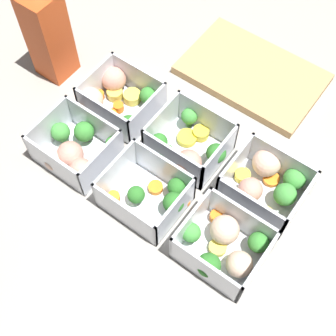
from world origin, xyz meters
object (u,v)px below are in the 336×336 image
at_px(container_near_center, 151,195).
at_px(container_near_right, 224,246).
at_px(container_far_center, 188,147).
at_px(container_far_left, 116,99).
at_px(container_near_left, 75,150).
at_px(juice_carton, 48,35).
at_px(container_far_right, 268,182).

height_order(container_near_center, container_near_right, same).
height_order(container_near_center, container_far_center, same).
bearing_deg(container_far_center, container_far_left, 177.45).
bearing_deg(container_near_left, juice_carton, 142.04).
bearing_deg(container_far_right, juice_carton, -178.71).
height_order(container_near_center, container_far_right, same).
distance_m(container_far_left, juice_carton, 0.18).
height_order(container_near_left, container_near_center, same).
bearing_deg(container_near_right, container_far_center, 142.39).
height_order(container_near_right, juice_carton, juice_carton).
bearing_deg(container_far_right, container_far_left, -177.58).
xyz_separation_m(container_near_left, container_far_center, (0.16, 0.13, 0.00)).
height_order(container_near_right, container_far_center, same).
bearing_deg(container_far_center, juice_carton, 178.19).
bearing_deg(juice_carton, container_near_right, -14.85).
bearing_deg(container_near_center, container_far_center, 92.83).
bearing_deg(juice_carton, container_far_left, -1.01).
xyz_separation_m(container_far_center, container_far_right, (0.15, 0.02, 0.00)).
bearing_deg(container_near_center, container_near_left, -176.75).
bearing_deg(juice_carton, container_near_left, -37.96).
xyz_separation_m(container_near_center, container_far_right, (0.15, 0.14, -0.00)).
bearing_deg(container_far_right, container_near_left, -154.68).
bearing_deg(container_far_right, container_near_center, -136.71).
bearing_deg(juice_carton, container_far_center, -1.81).
relative_size(container_near_right, container_far_left, 0.90).
bearing_deg(container_near_center, container_near_right, -0.93).
xyz_separation_m(container_near_center, container_far_left, (-0.18, 0.13, -0.00)).
height_order(container_near_left, container_near_right, same).
distance_m(container_near_center, container_far_left, 0.22).
height_order(container_near_left, juice_carton, juice_carton).
bearing_deg(container_far_center, container_near_right, -37.61).
height_order(container_near_left, container_far_center, same).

